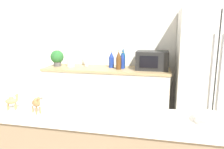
% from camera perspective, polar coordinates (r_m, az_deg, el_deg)
% --- Properties ---
extents(wall_back, '(8.00, 0.06, 2.55)m').
position_cam_1_polar(wall_back, '(3.69, 7.76, 7.61)').
color(wall_back, white).
rests_on(wall_back, ground_plane).
extents(back_counter, '(2.00, 0.63, 0.93)m').
position_cam_1_polar(back_counter, '(3.60, -1.41, -5.55)').
color(back_counter, silver).
rests_on(back_counter, ground_plane).
extents(refrigerator, '(0.89, 0.75, 1.81)m').
position_cam_1_polar(refrigerator, '(3.39, 24.04, 0.02)').
color(refrigerator, silver).
rests_on(refrigerator, ground_plane).
extents(potted_plant, '(0.22, 0.22, 0.27)m').
position_cam_1_polar(potted_plant, '(3.75, -14.14, 4.33)').
color(potted_plant, '#595451').
rests_on(potted_plant, back_counter).
extents(paper_towel_roll, '(0.12, 0.12, 0.22)m').
position_cam_1_polar(paper_towel_roll, '(3.66, -10.80, 3.76)').
color(paper_towel_roll, white).
rests_on(paper_towel_roll, back_counter).
extents(microwave, '(0.48, 0.37, 0.28)m').
position_cam_1_polar(microwave, '(3.39, 10.44, 3.65)').
color(microwave, black).
rests_on(microwave, back_counter).
extents(back_bottle_0, '(0.08, 0.08, 0.29)m').
position_cam_1_polar(back_bottle_0, '(3.34, 1.74, 3.69)').
color(back_bottle_0, brown).
rests_on(back_bottle_0, back_counter).
extents(back_bottle_1, '(0.08, 0.08, 0.27)m').
position_cam_1_polar(back_bottle_1, '(3.50, -0.15, 3.86)').
color(back_bottle_1, navy).
rests_on(back_bottle_1, back_counter).
extents(back_bottle_2, '(0.07, 0.07, 0.26)m').
position_cam_1_polar(back_bottle_2, '(3.41, 2.75, 3.59)').
color(back_bottle_2, navy).
rests_on(back_bottle_2, back_counter).
extents(back_bottle_3, '(0.06, 0.06, 0.32)m').
position_cam_1_polar(back_bottle_3, '(3.66, -6.72, 4.56)').
color(back_bottle_3, '#B2B7BC').
rests_on(back_bottle_3, back_counter).
extents(back_bottle_4, '(0.07, 0.07, 0.32)m').
position_cam_1_polar(back_bottle_4, '(3.50, 2.89, 4.29)').
color(back_bottle_4, navy).
rests_on(back_bottle_4, back_counter).
extents(fruit_bowl, '(0.22, 0.22, 0.05)m').
position_cam_1_polar(fruit_bowl, '(1.59, 24.31, -10.45)').
color(fruit_bowl, white).
rests_on(fruit_bowl, bar_counter).
extents(camel_figurine, '(0.10, 0.07, 0.12)m').
position_cam_1_polar(camel_figurine, '(1.83, -24.71, -6.22)').
color(camel_figurine, tan).
rests_on(camel_figurine, bar_counter).
extents(camel_figurine_second, '(0.10, 0.09, 0.13)m').
position_cam_1_polar(camel_figurine_second, '(1.69, -19.18, -7.04)').
color(camel_figurine_second, olive).
rests_on(camel_figurine_second, bar_counter).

